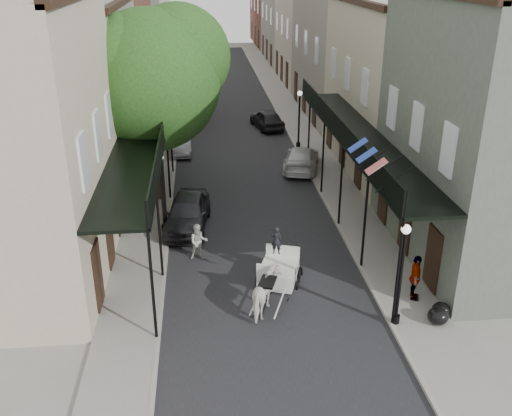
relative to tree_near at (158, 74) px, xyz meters
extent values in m
plane|color=gray|center=(4.20, -10.18, -6.49)|extent=(140.00, 140.00, 0.00)
cube|color=black|center=(4.20, 9.82, -6.48)|extent=(8.00, 90.00, 0.01)
cube|color=gray|center=(-0.80, 9.82, -6.43)|extent=(2.20, 90.00, 0.12)
cube|color=gray|center=(9.20, 9.82, -6.43)|extent=(2.20, 90.00, 0.12)
cube|color=#B0A38D|center=(-4.40, 19.82, -1.24)|extent=(5.00, 80.00, 10.50)
cube|color=gray|center=(12.80, 19.82, -1.24)|extent=(5.00, 80.00, 10.50)
cube|color=black|center=(-0.80, -3.18, -2.49)|extent=(2.20, 18.00, 0.12)
cube|color=black|center=(0.25, -3.18, -1.99)|extent=(0.06, 18.00, 1.00)
cylinder|color=black|center=(0.20, -12.18, -4.37)|extent=(0.10, 0.10, 4.00)
cylinder|color=black|center=(0.20, -4.18, -4.37)|extent=(0.10, 0.10, 4.00)
cylinder|color=black|center=(0.20, 3.82, -4.37)|extent=(0.10, 0.10, 4.00)
cube|color=black|center=(9.20, -3.18, -2.49)|extent=(2.20, 18.00, 0.12)
cube|color=black|center=(8.15, -3.18, -1.99)|extent=(0.06, 18.00, 1.00)
cylinder|color=black|center=(8.20, -12.18, -4.37)|extent=(0.10, 0.10, 4.00)
cylinder|color=black|center=(8.20, -4.18, -4.37)|extent=(0.10, 0.10, 4.00)
cylinder|color=black|center=(8.20, 3.82, -4.37)|extent=(0.10, 0.10, 4.00)
cylinder|color=#382619|center=(-0.40, -0.18, -3.57)|extent=(0.44, 0.44, 5.60)
sphere|color=#1B4315|center=(-0.40, -0.18, -0.29)|extent=(6.80, 6.80, 6.80)
sphere|color=#1B4315|center=(0.96, 0.42, 0.71)|extent=(5.10, 5.10, 5.10)
cylinder|color=#382619|center=(-0.40, 13.82, -3.85)|extent=(0.44, 0.44, 5.04)
sphere|color=#1B4315|center=(-0.40, 13.82, -0.91)|extent=(6.00, 6.00, 6.00)
sphere|color=#1B4315|center=(0.80, 14.42, -0.01)|extent=(4.50, 4.50, 4.50)
cylinder|color=black|center=(8.30, -12.18, -6.22)|extent=(0.28, 0.28, 0.30)
cylinder|color=black|center=(8.30, -12.18, -4.67)|extent=(0.12, 0.12, 3.40)
sphere|color=white|center=(8.30, -12.18, -2.82)|extent=(0.32, 0.32, 0.32)
cylinder|color=black|center=(0.10, -4.18, -6.22)|extent=(0.28, 0.28, 0.30)
cylinder|color=black|center=(0.10, -4.18, -4.67)|extent=(0.12, 0.12, 3.40)
sphere|color=white|center=(0.10, -4.18, -2.82)|extent=(0.32, 0.32, 0.32)
cylinder|color=black|center=(8.30, 7.82, -6.22)|extent=(0.28, 0.28, 0.30)
cylinder|color=black|center=(8.30, 7.82, -4.67)|extent=(0.12, 0.12, 3.40)
sphere|color=white|center=(8.30, 7.82, -2.82)|extent=(0.32, 0.32, 0.32)
imported|color=silver|center=(4.00, -10.96, -5.69)|extent=(1.42, 2.06, 1.59)
torus|color=black|center=(4.17, -8.07, -5.89)|extent=(0.49, 1.20, 1.24)
torus|color=black|center=(5.66, -8.58, -5.89)|extent=(0.49, 1.20, 1.24)
torus|color=black|center=(3.91, -9.40, -6.18)|extent=(0.27, 0.63, 0.64)
torus|color=black|center=(5.04, -9.79, -6.18)|extent=(0.27, 0.63, 0.64)
cube|color=silver|center=(4.85, -8.51, -5.48)|extent=(1.84, 2.08, 0.67)
cube|color=silver|center=(4.52, -9.46, -5.00)|extent=(1.26, 0.88, 0.12)
cube|color=silver|center=(4.44, -9.69, -4.71)|extent=(1.12, 0.47, 0.48)
imported|color=black|center=(4.52, -9.46, -4.40)|extent=(0.46, 0.37, 1.08)
imported|color=#B6B7AC|center=(1.64, -6.73, -5.71)|extent=(0.82, 0.68, 1.56)
imported|color=gray|center=(0.00, 10.39, -5.63)|extent=(1.06, 1.06, 1.48)
imported|color=gray|center=(9.43, -10.78, -5.49)|extent=(0.75, 1.11, 1.75)
imported|color=black|center=(1.15, -3.66, -5.71)|extent=(2.39, 4.77, 1.56)
imported|color=gray|center=(0.60, 7.65, -5.88)|extent=(1.40, 3.73, 1.22)
imported|color=black|center=(0.60, 21.55, -5.90)|extent=(3.51, 4.69, 1.18)
imported|color=silver|center=(7.80, 3.82, -5.82)|extent=(2.99, 4.96, 1.35)
imported|color=black|center=(6.80, 12.89, -5.78)|extent=(2.49, 4.42, 1.42)
ellipsoid|color=black|center=(9.70, -12.38, -6.07)|extent=(0.71, 0.71, 0.60)
ellipsoid|color=black|center=(10.00, -11.93, -6.12)|extent=(0.62, 0.62, 0.49)
camera|label=1|loc=(1.93, -27.93, 5.08)|focal=40.00mm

